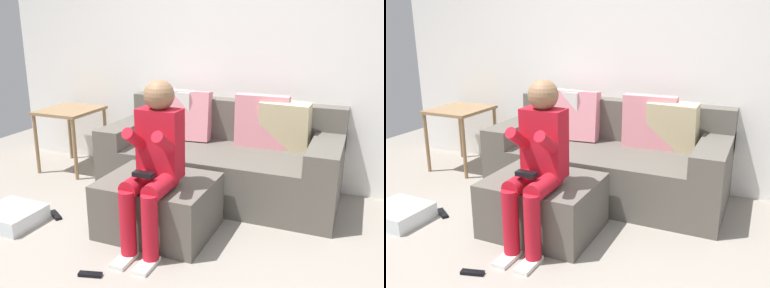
% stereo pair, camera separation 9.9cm
% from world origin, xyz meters
% --- Properties ---
extents(wall_back, '(5.08, 0.10, 2.76)m').
position_xyz_m(wall_back, '(0.00, 2.11, 1.38)').
color(wall_back, white).
rests_on(wall_back, ground_plane).
extents(couch_sectional, '(2.06, 0.92, 0.91)m').
position_xyz_m(couch_sectional, '(0.04, 1.67, 0.33)').
color(couch_sectional, '#59544C').
rests_on(couch_sectional, ground_plane).
extents(ottoman, '(0.81, 0.65, 0.42)m').
position_xyz_m(ottoman, '(-0.15, 0.77, 0.21)').
color(ottoman, '#59544C').
rests_on(ottoman, ground_plane).
extents(person_seated, '(0.30, 0.60, 1.17)m').
position_xyz_m(person_seated, '(-0.08, 0.58, 0.64)').
color(person_seated, red).
rests_on(person_seated, ground_plane).
extents(storage_bin, '(0.43, 0.40, 0.12)m').
position_xyz_m(storage_bin, '(-1.27, 0.43, 0.06)').
color(storage_bin, silver).
rests_on(storage_bin, ground_plane).
extents(side_table, '(0.54, 0.59, 0.65)m').
position_xyz_m(side_table, '(-1.63, 1.67, 0.55)').
color(side_table, olive).
rests_on(side_table, ground_plane).
extents(remote_near_ottoman, '(0.16, 0.08, 0.02)m').
position_xyz_m(remote_near_ottoman, '(-0.27, 0.08, 0.01)').
color(remote_near_ottoman, black).
rests_on(remote_near_ottoman, ground_plane).
extents(remote_by_storage_bin, '(0.18, 0.14, 0.02)m').
position_xyz_m(remote_by_storage_bin, '(-1.04, 0.66, 0.01)').
color(remote_by_storage_bin, black).
rests_on(remote_by_storage_bin, ground_plane).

